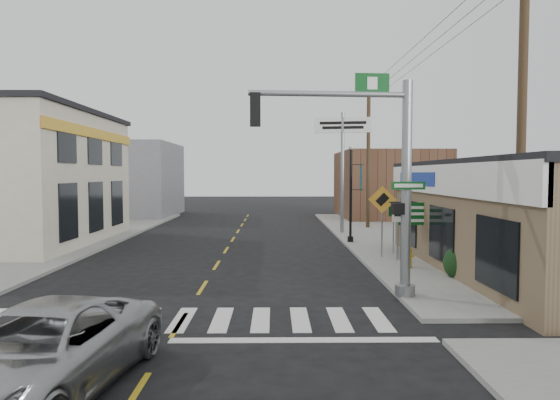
{
  "coord_description": "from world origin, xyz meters",
  "views": [
    {
      "loc": [
        2.34,
        -12.12,
        3.71
      ],
      "look_at": [
        2.55,
        5.21,
        2.8
      ],
      "focal_mm": 32.0,
      "sensor_mm": 36.0,
      "label": 1
    }
  ],
  "objects_px": {
    "dance_center_sign": "(343,143)",
    "suv": "(40,352)",
    "lamp_post": "(352,186)",
    "bare_tree": "(500,173)",
    "utility_pole_near": "(522,121)",
    "utility_pole_far": "(368,154)",
    "guide_sign": "(416,220)",
    "traffic_signal_pole": "(380,165)",
    "fire_hydrant": "(409,257)"
  },
  "relations": [
    {
      "from": "dance_center_sign",
      "to": "suv",
      "type": "bearing_deg",
      "value": -100.23
    },
    {
      "from": "lamp_post",
      "to": "bare_tree",
      "type": "distance_m",
      "value": 11.26
    },
    {
      "from": "dance_center_sign",
      "to": "utility_pole_near",
      "type": "height_order",
      "value": "utility_pole_near"
    },
    {
      "from": "utility_pole_near",
      "to": "utility_pole_far",
      "type": "bearing_deg",
      "value": 86.15
    },
    {
      "from": "suv",
      "to": "guide_sign",
      "type": "distance_m",
      "value": 15.64
    },
    {
      "from": "dance_center_sign",
      "to": "utility_pole_near",
      "type": "xyz_separation_m",
      "value": [
        2.83,
        -16.26,
        -0.38
      ]
    },
    {
      "from": "bare_tree",
      "to": "traffic_signal_pole",
      "type": "bearing_deg",
      "value": -169.29
    },
    {
      "from": "lamp_post",
      "to": "dance_center_sign",
      "type": "height_order",
      "value": "dance_center_sign"
    },
    {
      "from": "lamp_post",
      "to": "traffic_signal_pole",
      "type": "bearing_deg",
      "value": -92.31
    },
    {
      "from": "guide_sign",
      "to": "utility_pole_far",
      "type": "relative_size",
      "value": 0.27
    },
    {
      "from": "suv",
      "to": "lamp_post",
      "type": "relative_size",
      "value": 1.05
    },
    {
      "from": "utility_pole_near",
      "to": "utility_pole_far",
      "type": "distance_m",
      "value": 19.21
    },
    {
      "from": "utility_pole_near",
      "to": "suv",
      "type": "bearing_deg",
      "value": -157.65
    },
    {
      "from": "lamp_post",
      "to": "utility_pole_far",
      "type": "xyz_separation_m",
      "value": [
        2.2,
        7.19,
        1.95
      ]
    },
    {
      "from": "guide_sign",
      "to": "bare_tree",
      "type": "distance_m",
      "value": 5.62
    },
    {
      "from": "guide_sign",
      "to": "lamp_post",
      "type": "relative_size",
      "value": 0.51
    },
    {
      "from": "traffic_signal_pole",
      "to": "guide_sign",
      "type": "bearing_deg",
      "value": 60.62
    },
    {
      "from": "lamp_post",
      "to": "bare_tree",
      "type": "height_order",
      "value": "lamp_post"
    },
    {
      "from": "utility_pole_near",
      "to": "dance_center_sign",
      "type": "bearing_deg",
      "value": 93.93
    },
    {
      "from": "bare_tree",
      "to": "utility_pole_far",
      "type": "relative_size",
      "value": 0.48
    },
    {
      "from": "suv",
      "to": "guide_sign",
      "type": "height_order",
      "value": "guide_sign"
    },
    {
      "from": "suv",
      "to": "bare_tree",
      "type": "relative_size",
      "value": 1.16
    },
    {
      "from": "bare_tree",
      "to": "dance_center_sign",
      "type": "bearing_deg",
      "value": 100.35
    },
    {
      "from": "fire_hydrant",
      "to": "guide_sign",
      "type": "bearing_deg",
      "value": 65.0
    },
    {
      "from": "fire_hydrant",
      "to": "dance_center_sign",
      "type": "xyz_separation_m",
      "value": [
        -1.02,
        11.41,
        5.06
      ]
    },
    {
      "from": "dance_center_sign",
      "to": "bare_tree",
      "type": "bearing_deg",
      "value": -69.85
    },
    {
      "from": "guide_sign",
      "to": "utility_pole_near",
      "type": "relative_size",
      "value": 0.26
    },
    {
      "from": "suv",
      "to": "fire_hydrant",
      "type": "relative_size",
      "value": 7.26
    },
    {
      "from": "lamp_post",
      "to": "utility_pole_far",
      "type": "bearing_deg",
      "value": 75.53
    },
    {
      "from": "guide_sign",
      "to": "bare_tree",
      "type": "relative_size",
      "value": 0.56
    },
    {
      "from": "suv",
      "to": "utility_pole_far",
      "type": "bearing_deg",
      "value": 76.2
    },
    {
      "from": "traffic_signal_pole",
      "to": "guide_sign",
      "type": "distance_m",
      "value": 6.86
    },
    {
      "from": "utility_pole_near",
      "to": "guide_sign",
      "type": "bearing_deg",
      "value": 94.2
    },
    {
      "from": "dance_center_sign",
      "to": "utility_pole_far",
      "type": "xyz_separation_m",
      "value": [
        2.13,
        2.94,
        -0.54
      ]
    },
    {
      "from": "fire_hydrant",
      "to": "utility_pole_near",
      "type": "distance_m",
      "value": 6.97
    },
    {
      "from": "suv",
      "to": "lamp_post",
      "type": "xyz_separation_m",
      "value": [
        7.99,
        17.88,
        2.35
      ]
    },
    {
      "from": "suv",
      "to": "utility_pole_far",
      "type": "relative_size",
      "value": 0.56
    },
    {
      "from": "traffic_signal_pole",
      "to": "bare_tree",
      "type": "height_order",
      "value": "traffic_signal_pole"
    },
    {
      "from": "suv",
      "to": "lamp_post",
      "type": "distance_m",
      "value": 19.72
    },
    {
      "from": "dance_center_sign",
      "to": "bare_tree",
      "type": "relative_size",
      "value": 1.59
    },
    {
      "from": "suv",
      "to": "traffic_signal_pole",
      "type": "relative_size",
      "value": 0.83
    },
    {
      "from": "traffic_signal_pole",
      "to": "utility_pole_far",
      "type": "bearing_deg",
      "value": 76.12
    },
    {
      "from": "guide_sign",
      "to": "lamp_post",
      "type": "xyz_separation_m",
      "value": [
        -1.78,
        5.71,
        1.28
      ]
    },
    {
      "from": "lamp_post",
      "to": "bare_tree",
      "type": "xyz_separation_m",
      "value": [
        2.84,
        -10.88,
        0.64
      ]
    },
    {
      "from": "guide_sign",
      "to": "fire_hydrant",
      "type": "xyz_separation_m",
      "value": [
        -0.68,
        -1.47,
        -1.29
      ]
    },
    {
      "from": "traffic_signal_pole",
      "to": "fire_hydrant",
      "type": "distance_m",
      "value": 5.99
    },
    {
      "from": "guide_sign",
      "to": "fire_hydrant",
      "type": "distance_m",
      "value": 2.07
    },
    {
      "from": "traffic_signal_pole",
      "to": "guide_sign",
      "type": "relative_size",
      "value": 2.5
    },
    {
      "from": "utility_pole_near",
      "to": "traffic_signal_pole",
      "type": "bearing_deg",
      "value": 168.0
    },
    {
      "from": "fire_hydrant",
      "to": "lamp_post",
      "type": "height_order",
      "value": "lamp_post"
    }
  ]
}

